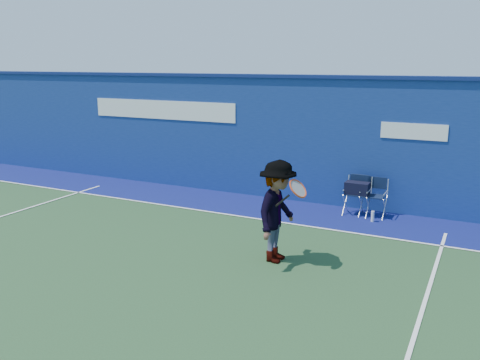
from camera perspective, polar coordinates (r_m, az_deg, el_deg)
The scene contains 8 objects.
ground at distance 8.94m, azimuth -10.88°, elevation -9.30°, with size 80.00×80.00×0.00m, color #244424.
stadium_wall at distance 12.92m, azimuth 2.87°, elevation 4.98°, with size 24.00×0.50×3.08m.
out_of_bounds_strip at distance 12.26m, azimuth 0.74°, elevation -2.84°, with size 24.00×1.80×0.01m, color #0D1558.
court_lines at distance 9.38m, azimuth -8.66°, elevation -8.03°, with size 24.00×12.00×0.01m.
directors_chair_left at distance 11.72m, azimuth 13.00°, elevation -2.04°, with size 0.52×0.49×0.89m.
directors_chair_right at distance 11.71m, azimuth 14.72°, elevation -2.70°, with size 0.52×0.46×0.86m.
water_bottle at distance 11.34m, azimuth 14.67°, elevation -3.99°, with size 0.07×0.07×0.24m, color white.
tennis_player at distance 8.69m, azimuth 4.24°, elevation -3.53°, with size 0.90×1.15×1.77m.
Camera 1 is at (5.10, -6.52, 3.37)m, focal length 38.00 mm.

